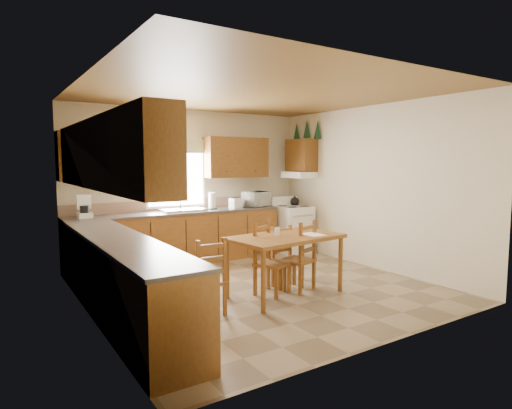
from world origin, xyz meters
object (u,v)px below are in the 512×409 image
microwave (256,199)px  chair_far_left (287,258)px  chair_far_right (272,259)px  chair_near_left (207,276)px  chair_near_right (297,256)px  stove (293,230)px  dining_table (285,265)px

microwave → chair_far_left: size_ratio=0.55×
chair_far_left → chair_far_right: bearing=-158.7°
chair_near_left → microwave: bearing=-129.6°
microwave → chair_near_left: 3.42m
microwave → chair_far_left: bearing=-130.0°
microwave → chair_near_left: bearing=-150.8°
chair_near_left → chair_far_left: (1.43, 0.34, -0.02)m
microwave → chair_far_right: size_ratio=0.49×
microwave → chair_near_left: size_ratio=0.52×
chair_near_right → chair_far_right: size_ratio=1.00×
chair_near_left → chair_far_left: size_ratio=1.05×
stove → chair_far_left: size_ratio=1.04×
chair_far_left → stove: bearing=50.9°
stove → chair_far_right: bearing=-130.8°
chair_far_right → chair_near_left: bearing=166.2°
stove → microwave: size_ratio=1.89×
dining_table → stove: bearing=43.9°
stove → chair_far_right: 2.73m
stove → chair_far_right: (-1.88, -1.97, 0.04)m
stove → chair_far_left: bearing=-126.9°
microwave → chair_near_right: 2.50m
dining_table → chair_far_right: chair_far_right is taller
dining_table → chair_far_left: (0.22, 0.25, 0.03)m
stove → chair_near_left: size_ratio=0.99×
chair_far_left → chair_far_right: (-0.35, -0.13, 0.05)m
stove → chair_near_right: size_ratio=0.92×
dining_table → chair_near_right: (0.27, 0.08, 0.08)m
dining_table → chair_far_left: chair_far_left is taller
dining_table → chair_near_left: 1.21m
chair_far_left → dining_table: bearing=-131.0°
chair_near_left → chair_near_right: (1.48, 0.18, 0.03)m
microwave → dining_table: bearing=-132.4°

